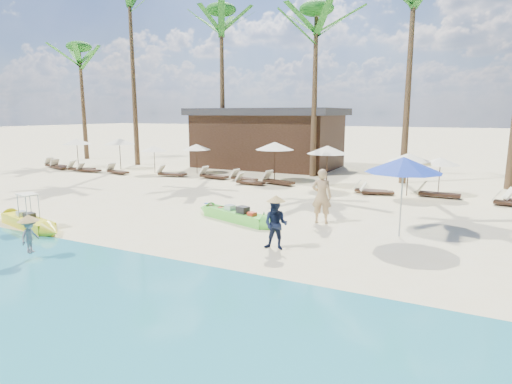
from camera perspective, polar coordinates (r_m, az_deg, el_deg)
The scene contains 36 objects.
ground at distance 13.30m, azimuth 1.17°, elevation -6.83°, with size 240.00×240.00×0.00m, color beige.
wet_sand_strip at distance 9.33m, azimuth -12.52°, elevation -14.86°, with size 240.00×4.50×0.01m, color tan.
green_canoe at distance 15.93m, azimuth -2.70°, elevation -3.15°, with size 4.63×1.77×0.61m.
yellow_canoe at distance 17.00m, azimuth -28.15°, elevation -3.55°, with size 4.69×1.36×1.23m.
tourist at distance 15.64m, azimuth 8.74°, elevation -0.55°, with size 0.73×0.48×1.99m, color tan.
vendor_green at distance 12.54m, azimuth 2.67°, elevation -4.34°, with size 0.73×0.57×1.50m, color #141C37.
vendor_yellow at distance 13.24m, azimuth -27.92°, elevation -5.20°, with size 0.62×0.35×0.96m, color gray.
blue_umbrella at distance 14.31m, azimuth 19.07°, elevation 3.46°, with size 2.42×2.42×2.60m.
resort_parasol_0 at distance 34.01m, azimuth -22.80°, elevation 6.22°, with size 2.06×2.06×2.12m.
lounger_0_left at distance 34.82m, azimuth -25.27°, elevation 3.31°, with size 1.93×0.75×0.64m.
lounger_0_right at distance 33.72m, azimuth -24.80°, elevation 3.13°, with size 1.93×1.04×0.63m.
resort_parasol_1 at distance 31.89m, azimuth -17.76°, elevation 6.45°, with size 2.14×2.14×2.21m.
lounger_1_left at distance 32.01m, azimuth -22.42°, elevation 2.97°, with size 1.98×1.06×0.64m.
lounger_1_right at distance 31.18m, azimuth -21.50°, elevation 2.81°, with size 1.71×0.76×0.56m.
resort_parasol_2 at distance 29.25m, azimuth -13.44°, elevation 5.66°, with size 1.77×1.77×1.82m.
lounger_2_left at distance 29.67m, azimuth -18.07°, elevation 2.69°, with size 1.85×0.87×0.60m.
resort_parasol_3 at distance 28.64m, azimuth -7.94°, elevation 5.96°, with size 1.89×1.89×1.94m.
lounger_3_left at distance 27.63m, azimuth -11.34°, elevation 2.49°, with size 1.95×0.89×0.64m.
lounger_3_right at distance 26.30m, azimuth -5.86°, elevation 2.25°, with size 1.93×0.73×0.64m.
resort_parasol_4 at distance 24.83m, azimuth 2.52°, elevation 6.16°, with size 2.25×2.25×2.32m.
lounger_4_left at distance 25.24m, azimuth -1.79°, elevation 1.92°, with size 1.83×0.91×0.60m.
lounger_4_right at distance 23.97m, azimuth -0.97°, elevation 1.45°, with size 1.73×0.55×0.58m.
resort_parasol_5 at distance 23.13m, azimuth 9.51°, elevation 5.58°, with size 2.19×2.19×2.26m.
lounger_5_left at distance 24.05m, azimuth 2.76°, elevation 1.54°, with size 2.05×1.09×0.67m.
resort_parasol_6 at distance 21.79m, azimuth 19.72°, elevation 4.39°, with size 2.02×2.02×2.08m.
lounger_6_left at distance 22.12m, azimuth 14.77°, elevation 0.32°, with size 1.67×0.64×0.56m.
lounger_6_right at distance 21.78m, azimuth 15.58°, elevation 0.12°, with size 1.70×0.98×0.55m.
resort_parasol_7 at distance 22.33m, azimuth 23.39°, elevation 3.81°, with size 1.83×1.83×1.88m.
lounger_7_left at distance 22.09m, azimuth 22.92°, elevation -0.10°, with size 1.96×0.69×0.66m.
lounger_7_right at distance 21.39m, azimuth 30.98°, elevation -1.16°, with size 1.80×0.81×0.59m.
palm_0 at distance 40.58m, azimuth -22.40°, elevation 15.60°, with size 2.08×2.08×9.90m.
palm_1 at distance 35.06m, azimuth -16.42°, elevation 21.36°, with size 2.08×2.08×13.60m.
palm_2 at distance 31.38m, azimuth -4.63°, elevation 20.03°, with size 2.08×2.08×11.33m.
palm_3 at distance 27.61m, azimuth 8.00°, elevation 20.02°, with size 2.08×2.08×10.52m.
palm_4 at distance 26.29m, azimuth 20.21°, elevation 21.93°, with size 2.08×2.08×11.70m.
pavilion_west at distance 31.99m, azimuth 1.61°, elevation 7.31°, with size 10.80×6.60×4.30m.
Camera 1 is at (5.41, -11.49, 3.96)m, focal length 30.00 mm.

